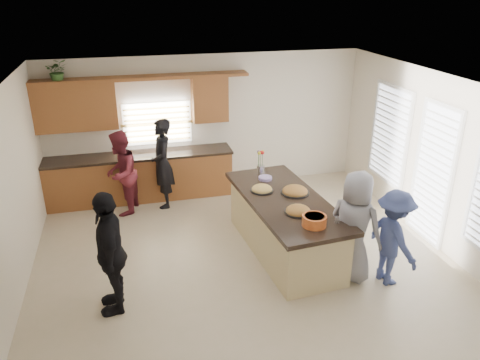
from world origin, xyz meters
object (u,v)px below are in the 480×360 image
object	(u,v)px
woman_left_back	(162,164)
woman_right_front	(354,227)
woman_left_front	(110,252)
woman_right_back	(393,238)
island	(284,226)
salad_bowl	(314,220)
woman_left_mid	(121,173)

from	to	relation	value
woman_left_back	woman_right_front	xyz separation A→B (m)	(2.44, -3.13, -0.03)
woman_left_front	woman_right_back	world-z (taller)	woman_left_front
woman_left_back	woman_left_front	world-z (taller)	woman_left_back
woman_right_back	woman_right_front	size ratio (longest dim) A/B	0.86
island	woman_right_back	size ratio (longest dim) A/B	1.91
salad_bowl	woman_right_front	xyz separation A→B (m)	(0.63, -0.01, -0.19)
woman_left_mid	woman_right_back	bearing A→B (deg)	65.30
woman_right_front	island	bearing A→B (deg)	-2.42
island	woman_left_mid	distance (m)	3.27
island	woman_left_mid	size ratio (longest dim) A/B	1.73
salad_bowl	woman_right_back	distance (m)	1.19
woman_left_front	woman_right_front	world-z (taller)	woman_left_front
woman_left_back	woman_left_front	size ratio (longest dim) A/B	1.02
island	woman_left_front	xyz separation A→B (m)	(-2.69, -0.82, 0.41)
woman_right_back	island	bearing A→B (deg)	38.23
salad_bowl	woman_left_back	size ratio (longest dim) A/B	0.20
woman_left_back	woman_left_front	bearing A→B (deg)	-17.90
woman_left_front	salad_bowl	bearing A→B (deg)	88.19
island	woman_left_back	xyz separation A→B (m)	(-1.72, 2.19, 0.43)
woman_right_back	woman_right_front	xyz separation A→B (m)	(-0.49, 0.24, 0.12)
salad_bowl	woman_left_back	xyz separation A→B (m)	(-1.82, 3.13, -0.16)
salad_bowl	woman_left_mid	size ratio (longest dim) A/B	0.21
woman_left_front	woman_right_front	bearing A→B (deg)	88.52
island	woman_right_front	size ratio (longest dim) A/B	1.65
woman_right_front	woman_left_front	bearing A→B (deg)	48.01
woman_right_front	woman_left_back	bearing A→B (deg)	-2.01
woman_left_back	woman_right_front	bearing A→B (deg)	37.82
salad_bowl	island	bearing A→B (deg)	95.82
salad_bowl	woman_left_mid	distance (m)	3.98
salad_bowl	woman_left_back	world-z (taller)	woman_left_back
island	woman_right_front	xyz separation A→B (m)	(0.72, -0.94, 0.39)
island	woman_left_back	distance (m)	2.82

